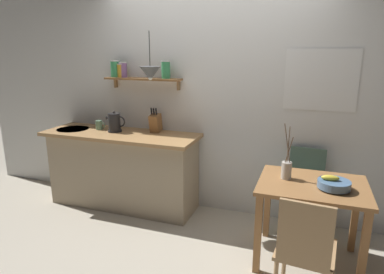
# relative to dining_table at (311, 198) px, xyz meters

# --- Properties ---
(ground_plane) EXTENTS (14.00, 14.00, 0.00)m
(ground_plane) POSITION_rel_dining_table_xyz_m (-1.12, 0.13, -0.61)
(ground_plane) COLOR #BCB29E
(back_wall) EXTENTS (6.80, 0.11, 2.70)m
(back_wall) POSITION_rel_dining_table_xyz_m (-0.92, 0.78, 0.74)
(back_wall) COLOR white
(back_wall) RESTS_ON ground_plane
(kitchen_counter) EXTENTS (1.83, 0.63, 0.91)m
(kitchen_counter) POSITION_rel_dining_table_xyz_m (-2.12, 0.45, -0.15)
(kitchen_counter) COLOR tan
(kitchen_counter) RESTS_ON ground_plane
(wall_shelf) EXTENTS (0.92, 0.20, 0.33)m
(wall_shelf) POSITION_rel_dining_table_xyz_m (-2.02, 0.62, 0.97)
(wall_shelf) COLOR brown
(dining_table) EXTENTS (0.89, 0.71, 0.74)m
(dining_table) POSITION_rel_dining_table_xyz_m (0.00, 0.00, 0.00)
(dining_table) COLOR #9E6B3D
(dining_table) RESTS_ON ground_plane
(dining_chair_near) EXTENTS (0.44, 0.47, 0.90)m
(dining_chair_near) POSITION_rel_dining_table_xyz_m (-0.03, -0.64, -0.11)
(dining_chair_near) COLOR tan
(dining_chair_near) RESTS_ON ground_plane
(dining_chair_far) EXTENTS (0.44, 0.45, 0.87)m
(dining_chair_far) POSITION_rel_dining_table_xyz_m (-0.07, 0.54, -0.12)
(dining_chair_far) COLOR #4C6B5B
(dining_chair_far) RESTS_ON ground_plane
(fruit_bowl) EXTENTS (0.26, 0.26, 0.12)m
(fruit_bowl) POSITION_rel_dining_table_xyz_m (0.16, -0.07, 0.17)
(fruit_bowl) COLOR #51759E
(fruit_bowl) RESTS_ON dining_table
(twig_vase) EXTENTS (0.09, 0.09, 0.50)m
(twig_vase) POSITION_rel_dining_table_xyz_m (-0.23, 0.04, 0.21)
(twig_vase) COLOR #B7B2A8
(twig_vase) RESTS_ON dining_table
(electric_kettle) EXTENTS (0.25, 0.16, 0.24)m
(electric_kettle) POSITION_rel_dining_table_xyz_m (-2.21, 0.46, 0.40)
(electric_kettle) COLOR black
(electric_kettle) RESTS_ON kitchen_counter
(knife_block) EXTENTS (0.11, 0.16, 0.29)m
(knife_block) POSITION_rel_dining_table_xyz_m (-1.75, 0.59, 0.41)
(knife_block) COLOR brown
(knife_block) RESTS_ON kitchen_counter
(coffee_mug_by_sink) EXTENTS (0.12, 0.08, 0.11)m
(coffee_mug_by_sink) POSITION_rel_dining_table_xyz_m (-2.45, 0.49, 0.35)
(coffee_mug_by_sink) COLOR slate
(coffee_mug_by_sink) RESTS_ON kitchen_counter
(pendant_lamp) EXTENTS (0.22, 0.22, 0.49)m
(pendant_lamp) POSITION_rel_dining_table_xyz_m (-1.67, 0.34, 0.99)
(pendant_lamp) COLOR black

